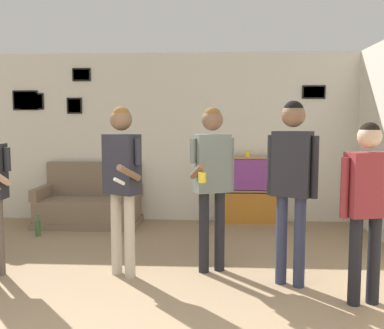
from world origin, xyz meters
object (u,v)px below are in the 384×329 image
object	(u,v)px
person_watcher_holding_cup	(212,171)
bottle_on_floor	(38,228)
person_player_foreground_center	(122,172)
drinking_cup	(247,154)
bookshelf	(250,191)
person_spectator_far_right	(367,195)
person_spectator_near_bookshelf	(292,172)
couch	(90,205)

from	to	relation	value
person_watcher_holding_cup	bottle_on_floor	world-z (taller)	person_watcher_holding_cup
person_player_foreground_center	drinking_cup	distance (m)	2.80
drinking_cup	bookshelf	bearing A→B (deg)	-1.03
person_spectator_far_right	bottle_on_floor	world-z (taller)	person_spectator_far_right
person_watcher_holding_cup	person_spectator_near_bookshelf	xyz separation A→B (m)	(0.77, -0.35, 0.03)
couch	person_player_foreground_center	world-z (taller)	person_player_foreground_center
bottle_on_floor	drinking_cup	xyz separation A→B (m)	(2.99, 0.92, 0.99)
bookshelf	person_watcher_holding_cup	world-z (taller)	person_watcher_holding_cup
bookshelf	person_spectator_far_right	world-z (taller)	person_spectator_far_right
person_spectator_near_bookshelf	bottle_on_floor	size ratio (longest dim) A/B	6.02
couch	person_spectator_far_right	distance (m)	4.35
person_spectator_near_bookshelf	bottle_on_floor	distance (m)	3.76
person_spectator_near_bookshelf	drinking_cup	world-z (taller)	person_spectator_near_bookshelf
person_spectator_near_bookshelf	person_spectator_far_right	world-z (taller)	person_spectator_near_bookshelf
bookshelf	person_player_foreground_center	size ratio (longest dim) A/B	0.60
person_watcher_holding_cup	drinking_cup	xyz separation A→B (m)	(0.53, 2.21, 0.02)
bookshelf	drinking_cup	bearing A→B (deg)	178.97
person_player_foreground_center	person_watcher_holding_cup	bearing A→B (deg)	10.90
person_spectator_near_bookshelf	person_player_foreground_center	bearing A→B (deg)	174.26
couch	person_player_foreground_center	distance (m)	2.54
person_player_foreground_center	bottle_on_floor	size ratio (longest dim) A/B	5.88
person_player_foreground_center	couch	bearing A→B (deg)	114.58
bottle_on_floor	drinking_cup	size ratio (longest dim) A/B	3.16
person_player_foreground_center	person_spectator_far_right	xyz separation A→B (m)	(2.27, -0.58, -0.12)
person_player_foreground_center	person_spectator_far_right	size ratio (longest dim) A/B	1.10
couch	person_spectator_near_bookshelf	bearing A→B (deg)	-41.25
person_watcher_holding_cup	person_spectator_far_right	xyz separation A→B (m)	(1.34, -0.76, -0.12)
couch	bottle_on_floor	size ratio (longest dim) A/B	5.27
bookshelf	person_spectator_near_bookshelf	size ratio (longest dim) A/B	0.59
couch	person_spectator_far_right	xyz separation A→B (m)	(3.27, -2.78, 0.67)
couch	bottle_on_floor	world-z (taller)	couch
couch	person_spectator_near_bookshelf	world-z (taller)	person_spectator_near_bookshelf
couch	drinking_cup	world-z (taller)	drinking_cup
bookshelf	bottle_on_floor	bearing A→B (deg)	-163.23
person_player_foreground_center	bottle_on_floor	world-z (taller)	person_player_foreground_center
couch	person_spectator_near_bookshelf	size ratio (longest dim) A/B	0.87
bookshelf	person_spectator_far_right	bearing A→B (deg)	-75.45
person_spectator_near_bookshelf	drinking_cup	bearing A→B (deg)	95.38
person_spectator_far_right	person_watcher_holding_cup	bearing A→B (deg)	150.58
person_spectator_far_right	bottle_on_floor	xyz separation A→B (m)	(-3.81, 2.05, -0.86)
drinking_cup	bottle_on_floor	bearing A→B (deg)	-162.98
person_spectator_far_right	couch	bearing A→B (deg)	139.69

